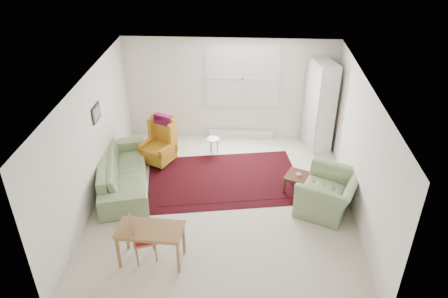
# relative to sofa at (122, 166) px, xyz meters

# --- Properties ---
(room) EXTENTS (5.04, 5.54, 2.51)m
(room) POSITION_rel_sofa_xyz_m (2.12, -0.25, 0.78)
(room) COLOR beige
(room) RESTS_ON ground
(rug) EXTENTS (3.48, 2.55, 0.03)m
(rug) POSITION_rel_sofa_xyz_m (2.07, 0.30, -0.46)
(rug) COLOR black
(rug) RESTS_ON ground
(sofa) EXTENTS (1.49, 2.54, 0.96)m
(sofa) POSITION_rel_sofa_xyz_m (0.00, 0.00, 0.00)
(sofa) COLOR #71875A
(sofa) RESTS_ON ground
(armchair) EXTENTS (1.41, 1.48, 0.91)m
(armchair) POSITION_rel_sofa_xyz_m (4.11, -0.57, -0.03)
(armchair) COLOR #71875A
(armchair) RESTS_ON ground
(wingback_chair) EXTENTS (0.85, 0.87, 1.09)m
(wingback_chair) POSITION_rel_sofa_xyz_m (0.57, 0.91, 0.06)
(wingback_chair) COLOR #AF771B
(wingback_chair) RESTS_ON ground
(coffee_table) EXTENTS (0.64, 0.64, 0.39)m
(coffee_table) POSITION_rel_sofa_xyz_m (3.60, -0.01, -0.28)
(coffee_table) COLOR #462515
(coffee_table) RESTS_ON ground
(stool) EXTENTS (0.36, 0.36, 0.39)m
(stool) POSITION_rel_sofa_xyz_m (1.76, 1.40, -0.28)
(stool) COLOR white
(stool) RESTS_ON ground
(cabinet) EXTENTS (0.66, 0.94, 2.13)m
(cabinet) POSITION_rel_sofa_xyz_m (4.20, 1.88, 0.58)
(cabinet) COLOR silver
(cabinet) RESTS_ON ground
(desk) EXTENTS (1.10, 0.60, 0.68)m
(desk) POSITION_rel_sofa_xyz_m (1.01, -2.10, -0.14)
(desk) COLOR olive
(desk) RESTS_ON ground
(desk_chair) EXTENTS (0.48, 0.48, 0.86)m
(desk_chair) POSITION_rel_sofa_xyz_m (0.89, -2.04, -0.05)
(desk_chair) COLOR olive
(desk_chair) RESTS_ON ground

